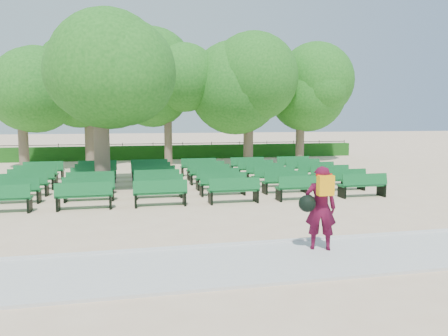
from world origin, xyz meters
The scene contains 9 objects.
ground centered at (0.00, 0.00, 0.00)m, with size 120.00×120.00×0.00m, color beige.
paving centered at (0.00, -7.40, 0.03)m, with size 30.00×2.20×0.06m, color beige.
curb centered at (0.00, -6.25, 0.05)m, with size 30.00×0.12×0.10m, color silver.
hedge centered at (0.00, 14.00, 0.45)m, with size 26.00×0.70×0.90m, color #195014.
fence centered at (0.00, 14.40, 0.00)m, with size 26.00×0.10×1.02m, color black, non-canonical shape.
tree_line centered at (0.00, 10.00, 0.00)m, with size 21.80×6.80×7.04m, color #26711E, non-canonical shape.
bench_array centered at (-0.53, 1.95, 0.09)m, with size 1.72×0.66×1.06m.
tree_among centered at (-3.63, 1.71, 4.25)m, with size 4.37×4.37×6.26m.
person centered at (1.13, -6.95, 0.96)m, with size 0.87×0.62×1.75m.
Camera 1 is at (-2.73, -15.14, 2.81)m, focal length 35.00 mm.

